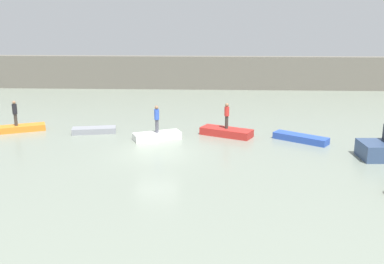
% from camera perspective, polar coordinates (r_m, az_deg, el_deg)
% --- Properties ---
extents(ground_plane, '(120.00, 120.00, 0.00)m').
position_cam_1_polar(ground_plane, '(26.24, -4.58, -2.64)').
color(ground_plane, gray).
extents(embankment_wall, '(80.00, 1.20, 3.55)m').
position_cam_1_polar(embankment_wall, '(48.72, -1.20, 7.65)').
color(embankment_wall, '#666056').
rests_on(embankment_wall, ground_plane).
extents(rowboat_orange, '(3.88, 2.50, 0.42)m').
position_cam_1_polar(rowboat_orange, '(33.13, -21.62, 0.42)').
color(rowboat_orange, orange).
rests_on(rowboat_orange, ground_plane).
extents(rowboat_grey, '(3.08, 1.60, 0.39)m').
position_cam_1_polar(rowboat_grey, '(31.16, -12.47, 0.23)').
color(rowboat_grey, gray).
rests_on(rowboat_grey, ground_plane).
extents(rowboat_white, '(3.23, 2.22, 0.46)m').
position_cam_1_polar(rowboat_white, '(28.96, -4.51, -0.49)').
color(rowboat_white, white).
rests_on(rowboat_white, ground_plane).
extents(rowboat_red, '(3.64, 2.60, 0.51)m').
position_cam_1_polar(rowboat_red, '(29.79, 4.44, -0.01)').
color(rowboat_red, red).
rests_on(rowboat_red, ground_plane).
extents(rowboat_blue, '(3.42, 2.78, 0.43)m').
position_cam_1_polar(rowboat_blue, '(29.23, 13.78, -0.77)').
color(rowboat_blue, '#2B4CAD').
rests_on(rowboat_blue, ground_plane).
extents(person_dark_shirt, '(0.32, 0.32, 1.75)m').
position_cam_1_polar(person_dark_shirt, '(32.88, -21.81, 2.41)').
color(person_dark_shirt, '#38332D').
rests_on(person_dark_shirt, rowboat_orange).
extents(person_red_shirt, '(0.32, 0.32, 1.72)m').
position_cam_1_polar(person_red_shirt, '(29.50, 4.49, 2.28)').
color(person_red_shirt, '#38332D').
rests_on(person_red_shirt, rowboat_red).
extents(person_blue_shirt, '(0.32, 0.32, 1.78)m').
position_cam_1_polar(person_blue_shirt, '(28.67, -4.56, 1.86)').
color(person_blue_shirt, '#4C4C56').
rests_on(person_blue_shirt, rowboat_white).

